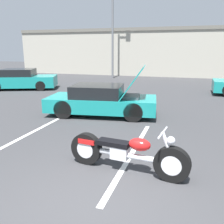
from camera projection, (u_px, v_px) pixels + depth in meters
ground_plane at (92, 208)px, 4.04m from camera, size 80.00×80.00×0.00m
parking_stripe_foreground at (19, 139)px, 7.15m from camera, size 0.12×4.63×0.01m
parking_stripe_middle at (132, 153)px, 6.17m from camera, size 0.12×4.63×0.01m
far_building at (178, 51)px, 23.84m from camera, size 32.00×4.20×4.40m
light_pole at (113, 24)px, 20.98m from camera, size 1.21×0.28×8.32m
motorcycle at (126, 153)px, 5.16m from camera, size 2.60×0.71×0.99m
show_car_hood_open at (102, 100)px, 9.65m from camera, size 4.36×2.30×1.91m
parked_car_left_row at (21, 80)px, 15.93m from camera, size 4.63×3.31×1.28m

